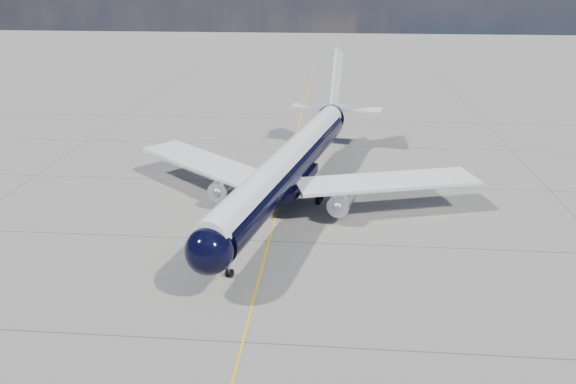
# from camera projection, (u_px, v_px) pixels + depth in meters

# --- Properties ---
(ground) EXTENTS (320.00, 320.00, 0.00)m
(ground) POSITION_uv_depth(u_px,v_px,m) (287.00, 169.00, 69.73)
(ground) COLOR gray
(ground) RESTS_ON ground
(taxiway_centerline) EXTENTS (0.16, 160.00, 0.01)m
(taxiway_centerline) POSITION_uv_depth(u_px,v_px,m) (284.00, 183.00, 65.10)
(taxiway_centerline) COLOR #F1B00C
(taxiway_centerline) RESTS_ON ground
(main_airliner) EXTENTS (37.74, 46.58, 13.59)m
(main_airliner) POSITION_uv_depth(u_px,v_px,m) (291.00, 162.00, 58.97)
(main_airliner) COLOR black
(main_airliner) RESTS_ON ground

